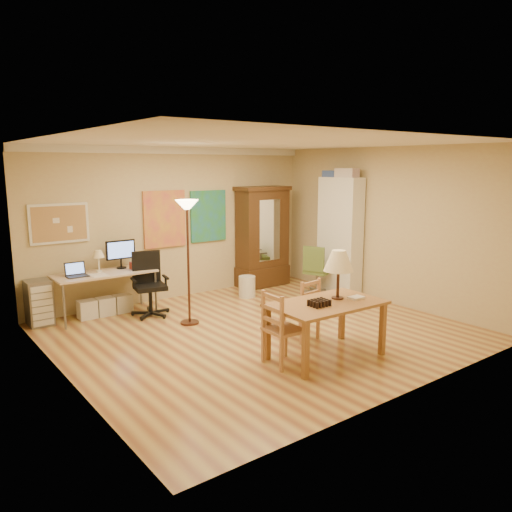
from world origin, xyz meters
TOP-DOWN VIEW (x-y plane):
  - floor at (0.00, 0.00)m, footprint 5.50×5.50m
  - crown_molding at (0.00, 2.46)m, footprint 5.50×0.08m
  - corkboard at (-2.05, 2.47)m, footprint 0.90×0.04m
  - art_panel_left at (-0.25, 2.47)m, footprint 0.80×0.04m
  - art_panel_right at (0.65, 2.47)m, footprint 0.75×0.04m
  - dining_table at (0.15, -1.23)m, footprint 1.45×0.90m
  - ladder_chair_back at (0.26, -0.59)m, footprint 0.44×0.43m
  - ladder_chair_left at (-0.54, -1.10)m, footprint 0.42×0.44m
  - torchiere_lamp at (-0.64, 0.97)m, footprint 0.34×0.34m
  - computer_desk at (-1.48, 2.16)m, footprint 1.56×0.68m
  - office_chair_black at (-0.93, 1.73)m, footprint 0.63×0.63m
  - office_chair_green at (2.14, 1.07)m, footprint 0.57×0.57m
  - drawer_cart at (-2.48, 2.29)m, footprint 0.34×0.41m
  - armoire at (1.76, 2.24)m, footprint 1.08×0.51m
  - bookshelf at (2.55, 0.91)m, footprint 0.33×0.87m
  - wastebin at (0.98, 1.71)m, footprint 0.31×0.31m

SIDE VIEW (x-z plane):
  - floor at x=0.00m, z-range 0.00..0.00m
  - wastebin at x=0.98m, z-range 0.00..0.39m
  - office_chair_green at x=2.14m, z-range -0.22..0.71m
  - office_chair_black at x=-0.93m, z-range -0.24..0.79m
  - drawer_cart at x=-2.48m, z-range 0.00..0.69m
  - ladder_chair_back at x=0.26m, z-range -0.03..0.84m
  - ladder_chair_left at x=-0.54m, z-range -0.03..0.88m
  - computer_desk at x=-1.48m, z-range -0.16..1.02m
  - dining_table at x=0.15m, z-range 0.18..1.52m
  - armoire at x=1.76m, z-range -0.13..1.85m
  - bookshelf at x=2.55m, z-range 0.00..2.17m
  - art_panel_left at x=-0.25m, z-range 0.95..1.95m
  - art_panel_right at x=0.65m, z-range 0.98..1.92m
  - corkboard at x=-2.05m, z-range 1.19..1.81m
  - torchiere_lamp at x=-0.64m, z-range 0.57..2.46m
  - crown_molding at x=0.00m, z-range 2.58..2.70m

